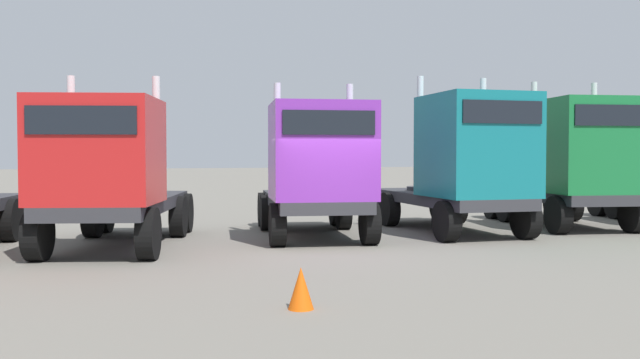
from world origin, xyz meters
name	(u,v)px	position (x,y,z in m)	size (l,w,h in m)	color
ground	(333,249)	(0.00, 0.00, 0.00)	(200.00, 200.00, 0.00)	slate
semi_truck_red	(108,173)	(-4.81, 1.23, 1.74)	(4.13, 6.68, 3.93)	#333338
semi_truck_purple	(317,170)	(0.20, 1.69, 1.77)	(3.51, 6.09, 3.99)	#333338
semi_truck_teal	(465,163)	(4.25, 1.39, 1.93)	(2.96, 6.40, 4.29)	#333338
semi_truck_green	(577,162)	(8.03, 1.58, 1.94)	(3.55, 6.06, 4.30)	#333338
traffic_cone_mid	(301,288)	(-2.47, -5.43, 0.29)	(0.36, 0.36, 0.59)	#F2590C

